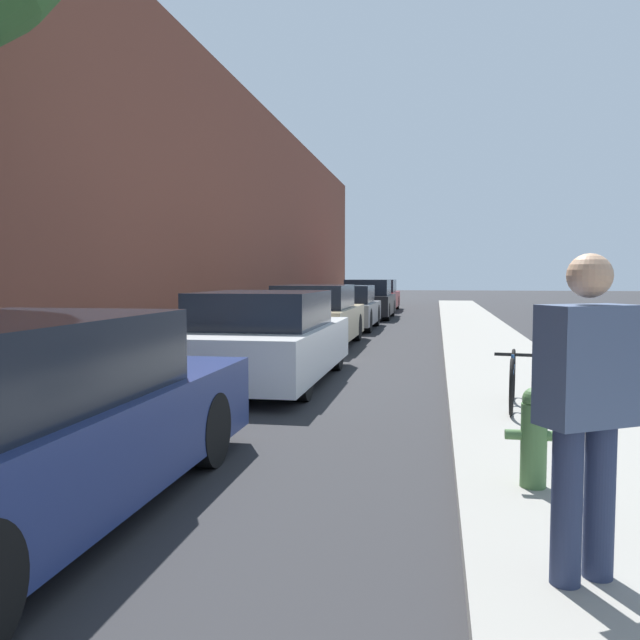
# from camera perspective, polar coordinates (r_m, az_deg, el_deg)

# --- Properties ---
(ground_plane) EXTENTS (120.00, 120.00, 0.00)m
(ground_plane) POSITION_cam_1_polar(r_m,az_deg,el_deg) (14.30, 3.17, -2.58)
(ground_plane) COLOR #28282B
(sidewalk_left) EXTENTS (2.00, 52.00, 0.12)m
(sidewalk_left) POSITION_cam_1_polar(r_m,az_deg,el_deg) (14.92, -7.96, -2.10)
(sidewalk_left) COLOR gray
(sidewalk_left) RESTS_ON ground
(sidewalk_right) EXTENTS (2.00, 52.00, 0.12)m
(sidewalk_right) POSITION_cam_1_polar(r_m,az_deg,el_deg) (14.23, 14.85, -2.49)
(sidewalk_right) COLOR gray
(sidewalk_right) RESTS_ON ground
(building_facade_left) EXTENTS (0.70, 52.00, 7.18)m
(building_facade_left) POSITION_cam_1_polar(r_m,az_deg,el_deg) (15.44, -12.94, 11.17)
(building_facade_left) COLOR brown
(building_facade_left) RESTS_ON ground
(parked_car_navy) EXTENTS (1.72, 4.67, 1.36)m
(parked_car_navy) POSITION_cam_1_polar(r_m,az_deg,el_deg) (4.59, -25.57, -8.65)
(parked_car_navy) COLOR black
(parked_car_navy) RESTS_ON ground
(parked_car_white) EXTENTS (1.91, 4.50, 1.38)m
(parked_car_white) POSITION_cam_1_polar(r_m,az_deg,el_deg) (9.81, -4.85, -1.70)
(parked_car_white) COLOR black
(parked_car_white) RESTS_ON ground
(parked_car_champagne) EXTENTS (1.77, 4.30, 1.41)m
(parked_car_champagne) POSITION_cam_1_polar(r_m,az_deg,el_deg) (14.85, -0.41, 0.27)
(parked_car_champagne) COLOR black
(parked_car_champagne) RESTS_ON ground
(parked_car_grey) EXTENTS (1.80, 4.01, 1.33)m
(parked_car_grey) POSITION_cam_1_polar(r_m,az_deg,el_deg) (19.62, 2.29, 1.05)
(parked_car_grey) COLOR black
(parked_car_grey) RESTS_ON ground
(parked_car_black) EXTENTS (1.79, 4.19, 1.48)m
(parked_car_black) POSITION_cam_1_polar(r_m,az_deg,el_deg) (24.61, 4.30, 1.76)
(parked_car_black) COLOR black
(parked_car_black) RESTS_ON ground
(parked_car_red) EXTENTS (1.78, 4.57, 1.45)m
(parked_car_red) POSITION_cam_1_polar(r_m,az_deg,el_deg) (30.19, 5.15, 2.12)
(parked_car_red) COLOR black
(parked_car_red) RESTS_ON ground
(fire_hydrant) EXTENTS (0.39, 0.18, 0.71)m
(fire_hydrant) POSITION_cam_1_polar(r_m,az_deg,el_deg) (4.87, 18.34, -9.67)
(fire_hydrant) COLOR #47703D
(fire_hydrant) RESTS_ON sidewalk_right
(pedestrian) EXTENTS (0.51, 0.44, 1.60)m
(pedestrian) POSITION_cam_1_polar(r_m,az_deg,el_deg) (3.39, 22.42, -6.60)
(pedestrian) COLOR #283351
(pedestrian) RESTS_ON sidewalk_right
(bicycle) EXTENTS (0.44, 1.51, 0.62)m
(bicycle) POSITION_cam_1_polar(r_m,az_deg,el_deg) (7.68, 16.62, -5.03)
(bicycle) COLOR black
(bicycle) RESTS_ON sidewalk_right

